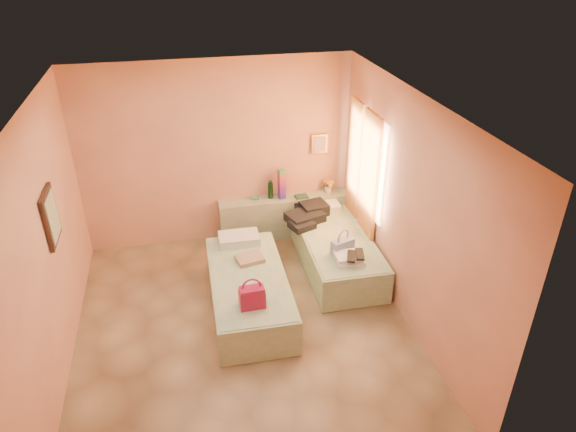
# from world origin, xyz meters

# --- Properties ---
(ground) EXTENTS (4.50, 4.50, 0.00)m
(ground) POSITION_xyz_m (0.00, 0.00, 0.00)
(ground) COLOR tan
(ground) RESTS_ON ground
(room_walls) EXTENTS (4.02, 4.51, 2.81)m
(room_walls) POSITION_xyz_m (0.21, 0.57, 1.79)
(room_walls) COLOR #E4A179
(room_walls) RESTS_ON ground
(headboard_ledge) EXTENTS (2.05, 0.30, 0.65)m
(headboard_ledge) POSITION_xyz_m (0.98, 2.10, 0.33)
(headboard_ledge) COLOR #A5B291
(headboard_ledge) RESTS_ON ground
(bed_left) EXTENTS (0.94, 2.02, 0.50)m
(bed_left) POSITION_xyz_m (0.13, 0.40, 0.25)
(bed_left) COLOR #B0C9A1
(bed_left) RESTS_ON ground
(bed_right) EXTENTS (0.94, 2.02, 0.50)m
(bed_right) POSITION_xyz_m (1.50, 1.05, 0.25)
(bed_right) COLOR #B0C9A1
(bed_right) RESTS_ON ground
(water_bottle) EXTENTS (0.08, 0.08, 0.28)m
(water_bottle) POSITION_xyz_m (0.76, 2.14, 0.79)
(water_bottle) COLOR #14381C
(water_bottle) RESTS_ON headboard_ledge
(rainbow_box) EXTENTS (0.12, 0.12, 0.47)m
(rainbow_box) POSITION_xyz_m (0.94, 2.11, 0.89)
(rainbow_box) COLOR #A2133C
(rainbow_box) RESTS_ON headboard_ledge
(small_dish) EXTENTS (0.14, 0.14, 0.03)m
(small_dish) POSITION_xyz_m (0.53, 2.17, 0.67)
(small_dish) COLOR #478368
(small_dish) RESTS_ON headboard_ledge
(green_book) EXTENTS (0.20, 0.15, 0.03)m
(green_book) POSITION_xyz_m (1.24, 2.05, 0.67)
(green_book) COLOR #24432E
(green_book) RESTS_ON headboard_ledge
(flower_vase) EXTENTS (0.20, 0.20, 0.26)m
(flower_vase) POSITION_xyz_m (1.70, 2.14, 0.78)
(flower_vase) COLOR silver
(flower_vase) RESTS_ON headboard_ledge
(magenta_handbag) EXTENTS (0.30, 0.18, 0.28)m
(magenta_handbag) POSITION_xyz_m (0.08, -0.21, 0.64)
(magenta_handbag) COLOR #A2133C
(magenta_handbag) RESTS_ON bed_left
(khaki_garment) EXTENTS (0.39, 0.33, 0.06)m
(khaki_garment) POSITION_xyz_m (0.20, 0.72, 0.53)
(khaki_garment) COLOR #9E8465
(khaki_garment) RESTS_ON bed_left
(clothes_pile) EXTENTS (0.71, 0.71, 0.17)m
(clothes_pile) POSITION_xyz_m (1.22, 1.58, 0.59)
(clothes_pile) COLOR black
(clothes_pile) RESTS_ON bed_right
(blue_handbag) EXTENTS (0.34, 0.22, 0.20)m
(blue_handbag) POSITION_xyz_m (1.45, 0.63, 0.60)
(blue_handbag) COLOR #3D5494
(blue_handbag) RESTS_ON bed_right
(towel_stack) EXTENTS (0.37, 0.33, 0.10)m
(towel_stack) POSITION_xyz_m (1.47, 0.41, 0.55)
(towel_stack) COLOR white
(towel_stack) RESTS_ON bed_right
(sandal_pair) EXTENTS (0.28, 0.32, 0.03)m
(sandal_pair) POSITION_xyz_m (1.53, 0.36, 0.61)
(sandal_pair) COLOR black
(sandal_pair) RESTS_ON towel_stack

